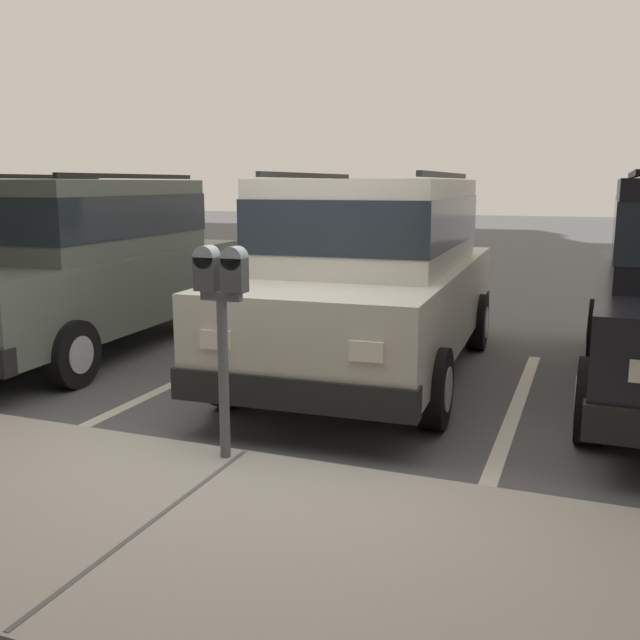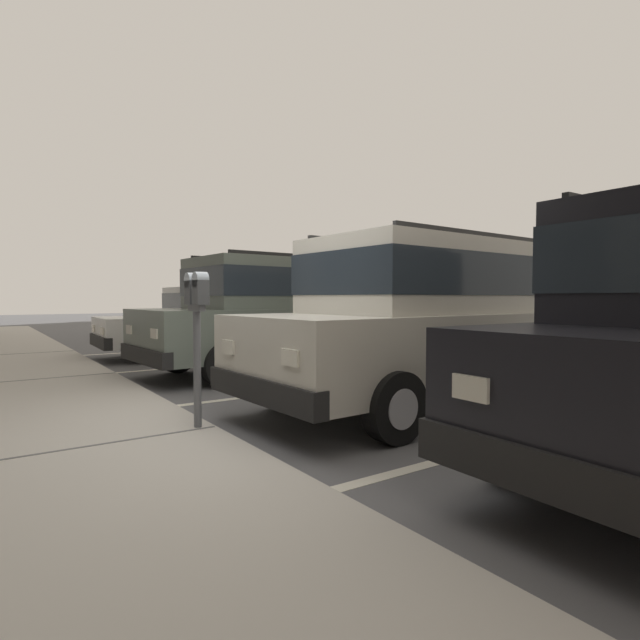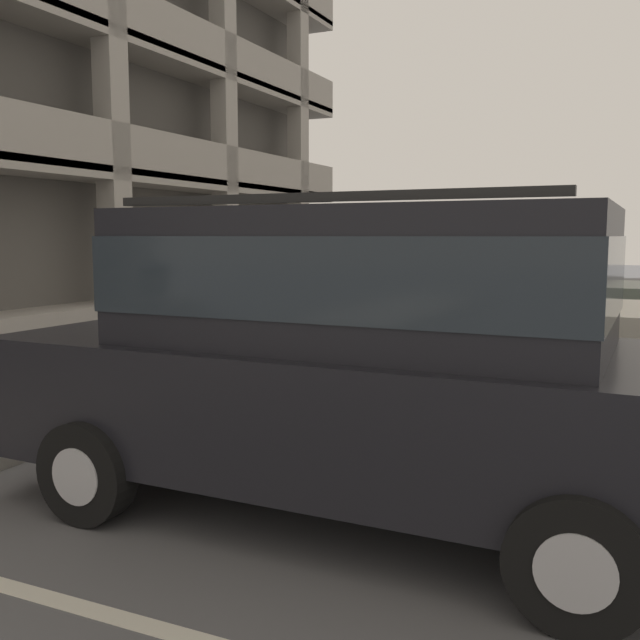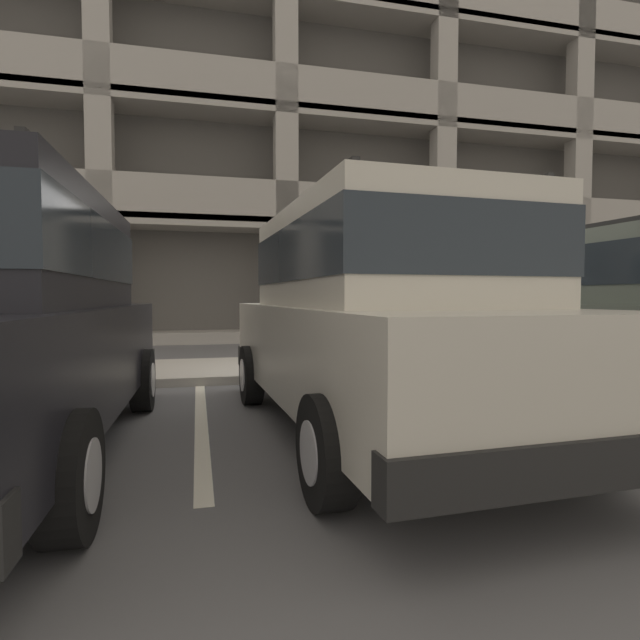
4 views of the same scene
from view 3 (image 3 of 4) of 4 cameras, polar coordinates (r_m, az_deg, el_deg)
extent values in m
cube|color=#565659|center=(8.67, -5.39, -5.61)|extent=(80.00, 80.00, 0.10)
cube|color=#ADA89E|center=(9.35, -12.32, -4.13)|extent=(40.00, 2.20, 0.12)
cube|color=#606060|center=(9.34, -12.33, -3.76)|extent=(0.03, 2.16, 0.00)
cube|color=#606060|center=(12.72, -1.45, -0.82)|extent=(0.03, 2.16, 0.00)
cube|color=#606060|center=(16.38, 4.72, 0.87)|extent=(0.03, 2.16, 0.00)
cube|color=silver|center=(4.20, -23.01, -19.20)|extent=(0.12, 4.80, 0.01)
cube|color=silver|center=(6.64, -1.82, -8.98)|extent=(0.12, 4.80, 0.01)
cube|color=silver|center=(9.55, 6.84, -4.15)|extent=(0.12, 4.80, 0.01)
cube|color=silver|center=(12.60, 11.33, -1.57)|extent=(0.12, 4.80, 0.01)
cube|color=silver|center=(15.72, 14.05, 0.00)|extent=(0.12, 4.80, 0.01)
cube|color=beige|center=(7.53, 10.77, -1.55)|extent=(2.03, 4.77, 0.80)
cube|color=beige|center=(7.44, 11.29, 4.68)|extent=(1.74, 2.98, 0.84)
cube|color=#232B33|center=(7.44, 11.30, 4.85)|extent=(1.76, 3.00, 0.46)
cube|color=black|center=(8.34, -5.03, -2.60)|extent=(1.88, 0.24, 0.24)
cube|color=silver|center=(8.82, -3.64, 0.29)|extent=(0.24, 0.04, 0.14)
cube|color=silver|center=(7.81, -7.30, -0.59)|extent=(0.24, 0.04, 0.14)
cylinder|color=black|center=(8.84, 2.61, -2.83)|extent=(0.23, 0.67, 0.66)
cylinder|color=#B2B2B7|center=(8.84, 2.61, -2.83)|extent=(0.23, 0.37, 0.36)
cylinder|color=black|center=(7.19, -2.27, -5.06)|extent=(0.23, 0.67, 0.66)
cylinder|color=#B2B2B7|center=(7.19, -2.27, -5.06)|extent=(0.23, 0.37, 0.36)
cylinder|color=black|center=(8.33, 21.87, -3.91)|extent=(0.23, 0.67, 0.66)
cylinder|color=#B2B2B7|center=(8.33, 21.87, -3.91)|extent=(0.23, 0.37, 0.36)
cylinder|color=black|center=(6.57, 21.69, -6.69)|extent=(0.23, 0.67, 0.66)
cylinder|color=#B2B2B7|center=(6.57, 21.69, -6.69)|extent=(0.23, 0.37, 0.36)
cube|color=black|center=(8.12, 12.32, 8.07)|extent=(0.16, 2.62, 0.05)
cube|color=black|center=(6.77, 10.25, 8.41)|extent=(0.16, 2.62, 0.05)
cube|color=black|center=(4.64, 2.98, -6.63)|extent=(1.91, 4.73, 0.80)
cube|color=black|center=(4.50, 3.63, 3.51)|extent=(1.66, 2.94, 0.84)
cube|color=#232B33|center=(4.50, 3.63, 3.78)|extent=(1.69, 2.96, 0.46)
cube|color=black|center=(5.96, -18.16, -6.71)|extent=(1.88, 0.19, 0.24)
cube|color=silver|center=(6.34, -15.05, -2.49)|extent=(0.24, 0.03, 0.14)
cube|color=silver|center=(5.54, -22.75, -4.11)|extent=(0.24, 0.03, 0.14)
cylinder|color=black|center=(6.17, -6.44, -7.10)|extent=(0.21, 0.66, 0.66)
cylinder|color=#B2B2B7|center=(6.17, -6.44, -7.10)|extent=(0.23, 0.37, 0.36)
cylinder|color=black|center=(4.80, -18.15, -11.49)|extent=(0.21, 0.66, 0.66)
cylinder|color=#B2B2B7|center=(4.80, -18.15, -11.49)|extent=(0.23, 0.37, 0.36)
cylinder|color=black|center=(5.29, 21.89, -9.92)|extent=(0.21, 0.66, 0.66)
cylinder|color=#B2B2B7|center=(5.29, 21.89, -9.92)|extent=(0.23, 0.37, 0.36)
cylinder|color=black|center=(3.60, 19.90, -17.87)|extent=(0.21, 0.66, 0.66)
cylinder|color=#B2B2B7|center=(3.60, 19.90, -17.87)|extent=(0.23, 0.37, 0.36)
cube|color=black|center=(5.14, 6.57, 9.01)|extent=(0.09, 2.62, 0.05)
cube|color=black|center=(3.87, -0.18, 9.80)|extent=(0.09, 2.62, 0.05)
cube|color=#5B665B|center=(10.95, 14.59, 0.93)|extent=(2.08, 4.79, 0.80)
cube|color=#5B665B|center=(10.89, 14.98, 5.21)|extent=(1.77, 2.99, 0.84)
cube|color=#232B33|center=(10.89, 14.98, 5.32)|extent=(1.79, 3.02, 0.46)
cube|color=black|center=(11.49, 3.05, 0.00)|extent=(1.88, 0.26, 0.24)
cube|color=silver|center=(12.01, 3.70, 2.02)|extent=(0.24, 0.04, 0.14)
cube|color=silver|center=(10.94, 1.86, 1.56)|extent=(0.24, 0.04, 0.14)
cylinder|color=black|center=(12.13, 8.23, -0.27)|extent=(0.23, 0.67, 0.66)
cylinder|color=#B2B2B7|center=(12.13, 8.23, -0.27)|extent=(0.24, 0.37, 0.36)
cylinder|color=black|center=(10.40, 5.91, -1.40)|extent=(0.23, 0.67, 0.66)
cylinder|color=#B2B2B7|center=(10.40, 5.91, -1.40)|extent=(0.24, 0.37, 0.36)
cylinder|color=black|center=(11.81, 22.11, -0.89)|extent=(0.23, 0.67, 0.66)
cylinder|color=#B2B2B7|center=(11.81, 22.11, -0.89)|extent=(0.24, 0.37, 0.36)
cylinder|color=black|center=(10.02, 22.16, -2.19)|extent=(0.23, 0.67, 0.66)
cylinder|color=#B2B2B7|center=(10.02, 22.16, -2.19)|extent=(0.24, 0.37, 0.36)
cube|color=black|center=(11.58, 15.46, 7.56)|extent=(0.19, 2.62, 0.05)
cube|color=black|center=(10.21, 14.60, 7.72)|extent=(0.19, 2.62, 0.05)
cube|color=silver|center=(14.03, 16.28, 1.59)|extent=(1.84, 4.45, 0.60)
cube|color=silver|center=(13.94, 17.58, 4.06)|extent=(1.56, 2.03, 0.64)
cube|color=#232B33|center=(13.94, 17.59, 4.13)|extent=(1.58, 2.05, 0.35)
cube|color=black|center=(14.58, 7.88, 1.27)|extent=(1.74, 0.21, 0.24)
cube|color=silver|center=(15.08, 8.36, 2.36)|extent=(0.24, 0.04, 0.14)
cube|color=silver|center=(14.08, 7.02, 2.07)|extent=(0.24, 0.04, 0.14)
cylinder|color=black|center=(15.16, 11.74, 0.95)|extent=(0.18, 0.60, 0.60)
cylinder|color=#B2B2B7|center=(15.16, 11.74, 0.95)|extent=(0.19, 0.34, 0.33)
cylinder|color=black|center=(13.57, 9.94, 0.31)|extent=(0.18, 0.60, 0.60)
cylinder|color=#B2B2B7|center=(13.57, 9.94, 0.31)|extent=(0.19, 0.34, 0.33)
cylinder|color=black|center=(14.71, 22.06, 0.42)|extent=(0.18, 0.60, 0.60)
cylinder|color=#B2B2B7|center=(14.71, 22.06, 0.42)|extent=(0.19, 0.34, 0.33)
cylinder|color=black|center=(13.06, 21.48, -0.30)|extent=(0.18, 0.60, 0.60)
cylinder|color=#B2B2B7|center=(13.06, 21.48, -0.30)|extent=(0.19, 0.34, 0.33)
cylinder|color=#595B60|center=(8.79, -7.15, -0.79)|extent=(0.07, 0.07, 1.07)
cube|color=#595B60|center=(8.74, -7.20, 2.87)|extent=(0.28, 0.06, 0.06)
cube|color=#424447|center=(8.64, -7.57, 3.76)|extent=(0.15, 0.11, 0.22)
cylinder|color=#8C99A3|center=(8.64, -7.58, 4.49)|extent=(0.15, 0.11, 0.15)
cube|color=#B7B293|center=(8.61, -7.23, 3.50)|extent=(0.08, 0.01, 0.08)
cube|color=#424447|center=(8.81, -6.87, 3.82)|extent=(0.15, 0.11, 0.22)
cylinder|color=#8C99A3|center=(8.81, -6.89, 4.54)|extent=(0.15, 0.11, 0.15)
cube|color=#B7B293|center=(8.78, -6.54, 3.57)|extent=(0.08, 0.01, 0.08)
cube|color=gray|center=(21.04, -7.78, 22.43)|extent=(0.60, 0.50, 15.00)
cube|color=gray|center=(24.91, -1.78, 20.00)|extent=(0.60, 0.50, 15.00)
camera|label=1|loc=(10.05, -34.62, 6.34)|focal=40.00mm
camera|label=2|loc=(6.97, -39.48, 1.17)|focal=28.00mm
camera|label=4|loc=(6.21, 47.54, -0.94)|focal=28.00mm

